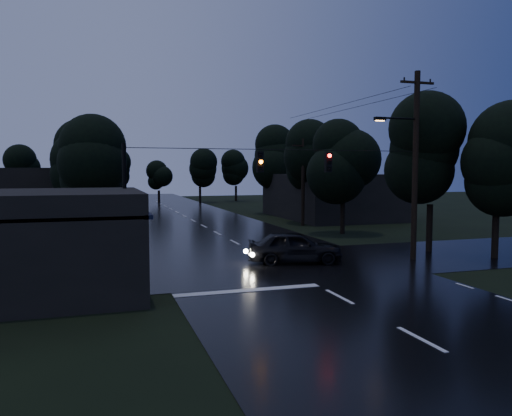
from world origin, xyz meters
TOP-DOWN VIEW (x-y plane):
  - ground at (0.00, 0.00)m, footprint 160.00×160.00m
  - main_road at (0.00, 30.00)m, footprint 12.00×120.00m
  - cross_street at (0.00, 12.00)m, footprint 60.00×9.00m
  - building_far_right at (14.00, 34.00)m, footprint 10.00×14.00m
  - building_far_left at (-14.00, 40.00)m, footprint 10.00×16.00m
  - utility_pole_main at (7.41, 11.00)m, footprint 3.50×0.30m
  - utility_pole_far at (8.30, 28.00)m, footprint 2.00×0.30m
  - anchor_pole_left at (-7.50, 11.00)m, footprint 0.18×0.18m
  - span_signals at (0.56, 10.99)m, footprint 15.00×0.37m
  - tree_corner_near at (10.00, 13.00)m, footprint 4.48×4.48m
  - tree_corner_far at (12.00, 10.00)m, footprint 3.92×3.92m
  - tree_left_a at (-9.00, 22.00)m, footprint 3.92×3.92m
  - tree_left_b at (-9.60, 30.00)m, footprint 4.20×4.20m
  - tree_left_c at (-10.20, 40.00)m, footprint 4.48×4.48m
  - tree_right_a at (9.00, 22.00)m, footprint 4.20×4.20m
  - tree_right_b at (9.60, 30.00)m, footprint 4.48×4.48m
  - tree_right_c at (10.20, 40.00)m, footprint 4.76×4.76m
  - car at (1.03, 12.03)m, footprint 5.20×3.05m

SIDE VIEW (x-z plane):
  - ground at x=0.00m, z-range 0.00..0.00m
  - main_road at x=0.00m, z-range -0.01..0.01m
  - cross_street at x=0.00m, z-range -0.01..0.01m
  - car at x=1.03m, z-range 0.00..1.66m
  - building_far_right at x=14.00m, z-range 0.00..4.40m
  - building_far_left at x=-14.00m, z-range 0.00..5.00m
  - anchor_pole_left at x=-7.50m, z-range 0.00..6.00m
  - utility_pole_far at x=8.30m, z-range 0.13..7.63m
  - tree_corner_far at x=12.00m, z-range 1.11..9.37m
  - tree_left_a at x=-9.00m, z-range 1.11..9.37m
  - span_signals at x=0.56m, z-range 4.69..5.80m
  - utility_pole_main at x=7.41m, z-range 0.26..10.26m
  - tree_left_b at x=-9.60m, z-range 1.19..10.04m
  - tree_right_a at x=9.00m, z-range 1.19..10.04m
  - tree_corner_near at x=10.00m, z-range 1.27..10.71m
  - tree_left_c at x=-10.20m, z-range 1.27..10.71m
  - tree_right_b at x=9.60m, z-range 1.27..10.71m
  - tree_right_c at x=10.20m, z-range 1.35..11.38m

